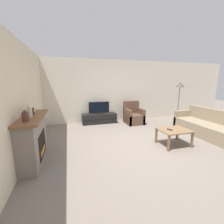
{
  "coord_description": "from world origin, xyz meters",
  "views": [
    {
      "loc": [
        -1.97,
        -3.52,
        1.78
      ],
      "look_at": [
        -0.69,
        0.81,
        0.85
      ],
      "focal_mm": 24.0,
      "sensor_mm": 36.0,
      "label": 1
    }
  ],
  "objects": [
    {
      "name": "wall_left",
      "position": [
        -2.98,
        0.0,
        1.35
      ],
      "size": [
        0.06,
        12.0,
        2.7
      ],
      "color": "beige",
      "rests_on": "ground"
    },
    {
      "name": "armchair",
      "position": [
        0.68,
        2.22,
        0.3
      ],
      "size": [
        0.7,
        0.76,
        0.94
      ],
      "color": "brown",
      "rests_on": "ground"
    },
    {
      "name": "tv_stand",
      "position": [
        -0.73,
        2.64,
        0.21
      ],
      "size": [
        1.46,
        0.46,
        0.42
      ],
      "color": "black",
      "rests_on": "ground"
    },
    {
      "name": "couch",
      "position": [
        2.42,
        0.08,
        0.29
      ],
      "size": [
        0.85,
        2.33,
        0.86
      ],
      "color": "gray",
      "rests_on": "ground"
    },
    {
      "name": "remote",
      "position": [
        0.68,
        -0.18,
        0.47
      ],
      "size": [
        0.09,
        0.15,
        0.02
      ],
      "rotation": [
        0.0,
        0.0,
        0.38
      ],
      "color": "black",
      "rests_on": "coffee_table"
    },
    {
      "name": "ground_plane",
      "position": [
        0.0,
        0.0,
        0.0
      ],
      "size": [
        24.0,
        24.0,
        0.0
      ],
      "primitive_type": "plane",
      "color": "slate"
    },
    {
      "name": "fireplace",
      "position": [
        -2.77,
        -0.01,
        0.53
      ],
      "size": [
        0.47,
        1.56,
        1.05
      ],
      "color": "slate",
      "rests_on": "ground"
    },
    {
      "name": "floor_lamp",
      "position": [
        2.49,
        1.69,
        1.54
      ],
      "size": [
        0.36,
        0.36,
        1.76
      ],
      "color": "black",
      "rests_on": "ground"
    },
    {
      "name": "coffee_table",
      "position": [
        0.82,
        -0.19,
        0.4
      ],
      "size": [
        0.82,
        0.66,
        0.46
      ],
      "color": "brown",
      "rests_on": "ground"
    },
    {
      "name": "tv",
      "position": [
        -0.73,
        2.64,
        0.66
      ],
      "size": [
        0.88,
        0.18,
        0.5
      ],
      "color": "black",
      "rests_on": "tv_stand"
    },
    {
      "name": "mantel_vase_centre_left",
      "position": [
        -2.75,
        -0.13,
        1.15
      ],
      "size": [
        0.1,
        0.1,
        0.24
      ],
      "color": "beige",
      "rests_on": "fireplace"
    },
    {
      "name": "wall_back",
      "position": [
        0.0,
        2.94,
        1.35
      ],
      "size": [
        12.0,
        0.06,
        2.7
      ],
      "color": "beige",
      "rests_on": "ground"
    },
    {
      "name": "mantel_vase_left",
      "position": [
        -2.75,
        -0.48,
        1.14
      ],
      "size": [
        0.12,
        0.12,
        0.21
      ],
      "color": "#512D23",
      "rests_on": "fireplace"
    },
    {
      "name": "mantel_clock",
      "position": [
        -2.75,
        0.14,
        1.12
      ],
      "size": [
        0.08,
        0.11,
        0.15
      ],
      "color": "brown",
      "rests_on": "fireplace"
    }
  ]
}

